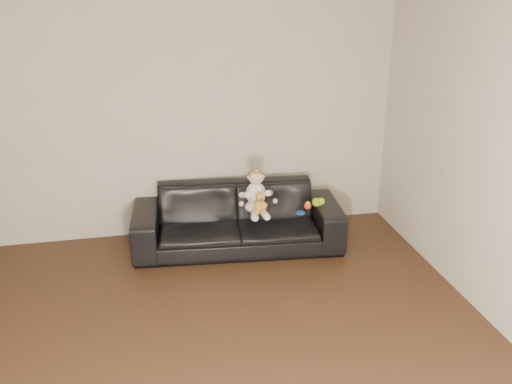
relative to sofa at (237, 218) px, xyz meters
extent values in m
plane|color=beige|center=(-0.70, -2.25, 2.29)|extent=(5.50, 5.50, 0.00)
plane|color=beige|center=(-0.70, 0.50, 0.99)|extent=(5.00, 0.00, 5.00)
imported|color=black|center=(0.00, 0.00, 0.00)|extent=(2.21, 1.03, 0.63)
ellipsoid|color=silver|center=(0.18, -0.10, 0.16)|extent=(0.25, 0.22, 0.13)
ellipsoid|color=white|center=(0.18, -0.09, 0.30)|extent=(0.21, 0.18, 0.24)
sphere|color=beige|center=(0.18, -0.10, 0.49)|extent=(0.17, 0.17, 0.16)
ellipsoid|color=#8C603F|center=(0.18, -0.09, 0.51)|extent=(0.17, 0.17, 0.11)
cylinder|color=silver|center=(0.13, -0.25, 0.14)|extent=(0.08, 0.20, 0.08)
cylinder|color=silver|center=(0.23, -0.25, 0.14)|extent=(0.08, 0.20, 0.08)
sphere|color=white|center=(0.12, -0.36, 0.14)|extent=(0.07, 0.07, 0.07)
sphere|color=white|center=(0.24, -0.36, 0.14)|extent=(0.07, 0.07, 0.07)
cylinder|color=white|center=(0.05, -0.14, 0.31)|extent=(0.07, 0.17, 0.11)
cylinder|color=white|center=(0.30, -0.14, 0.31)|extent=(0.07, 0.17, 0.11)
ellipsoid|color=gold|center=(0.19, -0.25, 0.23)|extent=(0.14, 0.12, 0.14)
sphere|color=gold|center=(0.19, -0.27, 0.33)|extent=(0.11, 0.11, 0.09)
sphere|color=gold|center=(0.16, -0.26, 0.36)|extent=(0.04, 0.04, 0.04)
sphere|color=gold|center=(0.22, -0.26, 0.36)|extent=(0.04, 0.04, 0.04)
sphere|color=#593819|center=(0.19, -0.31, 0.32)|extent=(0.04, 0.04, 0.04)
ellipsoid|color=#90C917|center=(0.83, -0.10, 0.14)|extent=(0.12, 0.14, 0.09)
sphere|color=red|center=(0.72, -0.15, 0.14)|extent=(0.09, 0.09, 0.08)
cylinder|color=blue|center=(0.61, -0.24, 0.11)|extent=(0.11, 0.11, 0.01)
camera|label=1|loc=(-0.94, -5.35, 2.44)|focal=40.00mm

